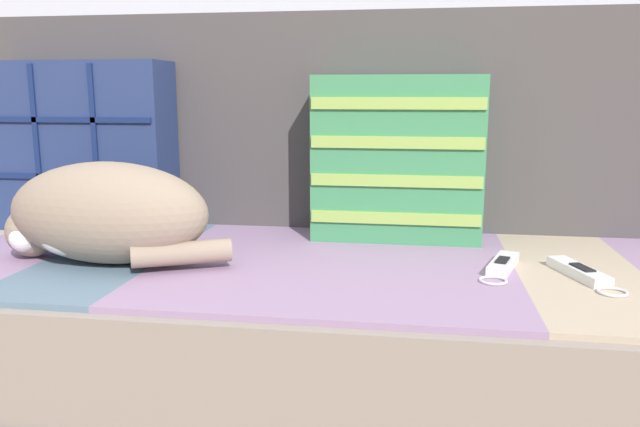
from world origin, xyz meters
TOP-DOWN VIEW (x-y plane):
  - couch at (0.00, 0.16)m, footprint 2.14×0.78m
  - sofa_backrest at (0.00, 0.48)m, footprint 2.10×0.14m
  - throw_pillow_quilted at (-0.41, 0.33)m, footprint 0.43×0.14m
  - throw_pillow_striped at (0.33, 0.33)m, footprint 0.37×0.14m
  - sleeping_cat at (-0.21, 0.04)m, footprint 0.47×0.23m
  - game_remote_near at (0.54, 0.11)m, footprint 0.10×0.19m
  - game_remote_far at (0.67, 0.08)m, footprint 0.10×0.20m

SIDE VIEW (x-z plane):
  - couch at x=0.00m, z-range 0.00..0.38m
  - game_remote_near at x=0.54m, z-range 0.39..0.41m
  - game_remote_far at x=0.67m, z-range 0.39..0.41m
  - sleeping_cat at x=-0.21m, z-range 0.38..0.58m
  - throw_pillow_striped at x=0.33m, z-range 0.39..0.74m
  - throw_pillow_quilted at x=-0.41m, z-range 0.39..0.78m
  - sofa_backrest at x=0.00m, z-range 0.39..0.89m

